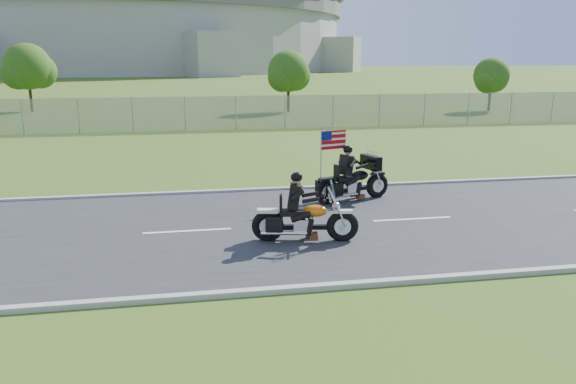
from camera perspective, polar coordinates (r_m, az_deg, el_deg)
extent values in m
plane|color=#3D571B|center=(14.55, -2.26, -3.72)|extent=(420.00, 420.00, 0.00)
cube|color=#28282B|center=(14.54, -2.26, -3.64)|extent=(120.00, 8.00, 0.04)
cube|color=#9E9B93|center=(18.41, -4.02, 0.16)|extent=(120.00, 0.18, 0.12)
cube|color=#9E9B93|center=(10.78, 0.77, -9.83)|extent=(120.00, 0.18, 0.12)
cube|color=gray|center=(34.06, -15.52, 7.58)|extent=(60.00, 0.03, 2.00)
cylinder|color=#A3A099|center=(184.73, -16.38, 14.95)|extent=(130.00, 130.00, 20.00)
cylinder|color=#605E5B|center=(185.07, -16.53, 17.11)|extent=(132.00, 132.00, 4.00)
cylinder|color=#382316|center=(44.56, 0.03, 9.75)|extent=(0.22, 0.22, 2.52)
sphere|color=#234813|center=(44.47, 0.03, 12.18)|extent=(3.20, 3.20, 3.20)
sphere|color=#234813|center=(45.07, 0.74, 11.74)|extent=(2.40, 2.40, 2.40)
sphere|color=#234813|center=(44.00, -0.61, 11.57)|extent=(2.24, 2.24, 2.24)
cylinder|color=#382316|center=(49.35, -24.70, 9.07)|extent=(0.22, 0.22, 2.80)
sphere|color=#234813|center=(49.27, -24.95, 11.49)|extent=(3.60, 3.60, 3.60)
sphere|color=#234813|center=(49.63, -23.93, 11.13)|extent=(2.70, 2.70, 2.70)
sphere|color=#234813|center=(49.01, -25.75, 10.82)|extent=(2.52, 2.52, 2.52)
cylinder|color=#382316|center=(48.21, 19.80, 9.09)|extent=(0.22, 0.22, 2.24)
sphere|color=#234813|center=(48.13, 19.96, 11.08)|extent=(2.80, 2.80, 2.80)
sphere|color=#234813|center=(48.78, 20.27, 10.70)|extent=(2.10, 2.10, 2.10)
sphere|color=#234813|center=(47.60, 19.62, 10.60)|extent=(1.96, 1.96, 1.96)
torus|color=black|center=(13.45, 5.55, -3.48)|extent=(0.80, 0.33, 0.78)
torus|color=black|center=(13.41, -2.07, -3.48)|extent=(0.80, 0.33, 0.78)
ellipsoid|color=orange|center=(13.30, 2.75, -1.93)|extent=(0.64, 0.44, 0.29)
cube|color=black|center=(13.30, 0.40, -2.10)|extent=(0.62, 0.41, 0.13)
cube|color=black|center=(13.19, 0.64, -0.39)|extent=(0.32, 0.46, 0.58)
sphere|color=black|center=(13.09, 0.87, 1.52)|extent=(0.33, 0.33, 0.28)
cube|color=silver|center=(13.20, 4.60, 0.17)|extent=(0.13, 0.48, 0.42)
torus|color=black|center=(17.73, 9.04, 0.66)|extent=(0.81, 0.42, 0.79)
torus|color=black|center=(16.74, 4.01, 0.03)|extent=(0.81, 0.42, 0.79)
ellipsoid|color=black|center=(17.26, 7.28, 1.68)|extent=(0.67, 0.50, 0.30)
cube|color=black|center=(16.97, 5.72, 1.36)|extent=(0.66, 0.48, 0.13)
cube|color=black|center=(16.91, 5.91, 2.76)|extent=(0.37, 0.48, 0.59)
sphere|color=black|center=(16.86, 6.10, 4.31)|extent=(0.36, 0.36, 0.29)
cube|color=black|center=(17.42, 8.42, 3.00)|extent=(0.48, 0.89, 0.43)
cube|color=#B70C11|center=(16.79, 4.65, 5.30)|extent=(0.82, 0.27, 0.56)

